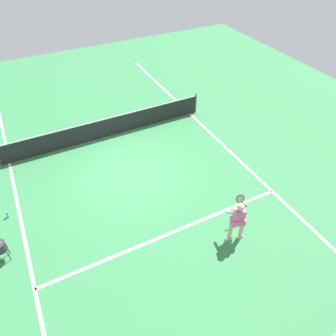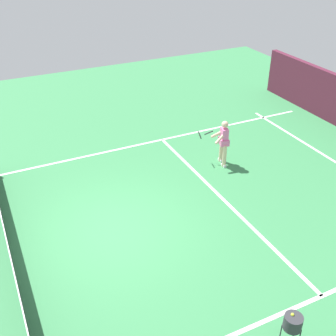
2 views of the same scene
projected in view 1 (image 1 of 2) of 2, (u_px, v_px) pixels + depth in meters
The scene contains 9 objects.
ground_plane at pixel (131, 171), 12.24m from camera, with size 26.98×26.98×0.00m, color #38844C.
service_line_marking at pixel (170, 233), 10.01m from camera, with size 8.27×0.10×0.01m, color white.
sideline_left_marking at pixel (18, 207), 10.82m from camera, with size 0.10×18.75×0.01m, color white.
sideline_right_marking at pixel (220, 142), 13.65m from camera, with size 0.10×18.75×0.01m, color white.
court_net at pixel (107, 127), 13.71m from camera, with size 8.95×0.08×0.98m.
tennis_player at pixel (238, 220), 9.34m from camera, with size 0.94×0.89×1.55m.
tennis_ball_near at pixel (16, 171), 12.19m from camera, with size 0.07×0.07×0.07m, color #D1E533.
ball_hopper at pixel (0, 247), 8.98m from camera, with size 0.36×0.36×0.74m.
water_bottle at pixel (7, 214), 10.44m from camera, with size 0.07×0.07×0.24m, color #4C9EE5.
Camera 1 is at (-2.86, -8.80, 8.14)m, focal length 33.93 mm.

